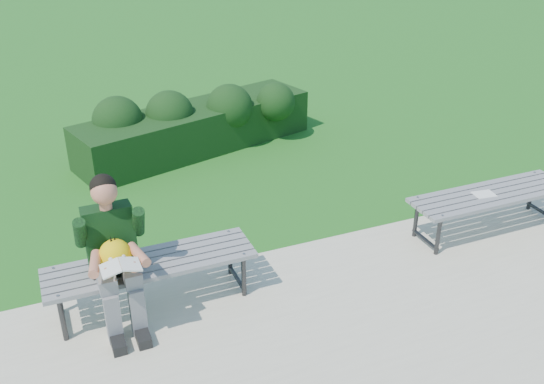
{
  "coord_description": "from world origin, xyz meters",
  "views": [
    {
      "loc": [
        -2.16,
        -4.82,
        3.37
      ],
      "look_at": [
        -0.25,
        -0.23,
        0.82
      ],
      "focal_mm": 40.0,
      "sensor_mm": 36.0,
      "label": 1
    }
  ],
  "objects_px": {
    "bench_right": "(491,197)",
    "seated_boy": "(114,250)",
    "paper_sheet": "(484,194)",
    "hedge": "(194,123)",
    "bench_left": "(151,266)"
  },
  "relations": [
    {
      "from": "hedge",
      "to": "seated_boy",
      "type": "height_order",
      "value": "seated_boy"
    },
    {
      "from": "hedge",
      "to": "bench_right",
      "type": "distance_m",
      "value": 4.06
    },
    {
      "from": "bench_right",
      "to": "paper_sheet",
      "type": "distance_m",
      "value": 0.12
    },
    {
      "from": "bench_right",
      "to": "paper_sheet",
      "type": "bearing_deg",
      "value": 180.0
    },
    {
      "from": "bench_right",
      "to": "paper_sheet",
      "type": "relative_size",
      "value": 7.53
    },
    {
      "from": "hedge",
      "to": "bench_left",
      "type": "distance_m",
      "value": 3.54
    },
    {
      "from": "paper_sheet",
      "to": "bench_left",
      "type": "bearing_deg",
      "value": 178.26
    },
    {
      "from": "bench_right",
      "to": "seated_boy",
      "type": "xyz_separation_m",
      "value": [
        -3.88,
        0.01,
        0.3
      ]
    },
    {
      "from": "bench_right",
      "to": "seated_boy",
      "type": "height_order",
      "value": "seated_boy"
    },
    {
      "from": "bench_left",
      "to": "seated_boy",
      "type": "bearing_deg",
      "value": -162.04
    },
    {
      "from": "hedge",
      "to": "seated_boy",
      "type": "distance_m",
      "value": 3.76
    },
    {
      "from": "bench_right",
      "to": "paper_sheet",
      "type": "xyz_separation_m",
      "value": [
        -0.1,
        0.0,
        0.06
      ]
    },
    {
      "from": "paper_sheet",
      "to": "hedge",
      "type": "bearing_deg",
      "value": 122.48
    },
    {
      "from": "hedge",
      "to": "bench_left",
      "type": "xyz_separation_m",
      "value": [
        -1.33,
        -3.28,
        0.02
      ]
    },
    {
      "from": "hedge",
      "to": "seated_boy",
      "type": "bearing_deg",
      "value": -115.81
    }
  ]
}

